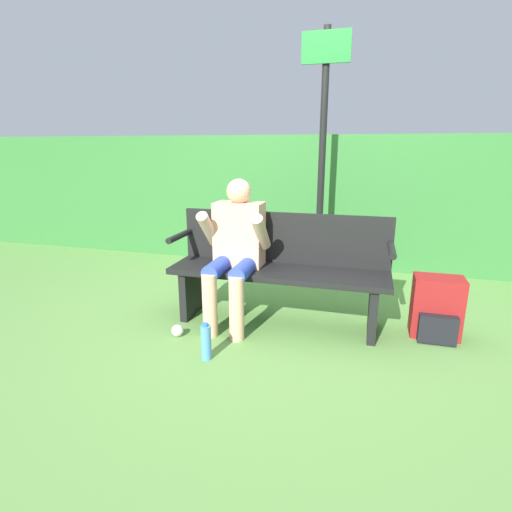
# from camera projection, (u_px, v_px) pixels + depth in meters

# --- Properties ---
(ground_plane) EXTENTS (40.00, 40.00, 0.00)m
(ground_plane) POSITION_uv_depth(u_px,v_px,m) (277.00, 323.00, 3.24)
(ground_plane) COLOR #5B8942
(hedge_back) EXTENTS (12.00, 0.48, 1.51)m
(hedge_back) POSITION_uv_depth(u_px,v_px,m) (313.00, 200.00, 4.80)
(hedge_back) COLOR #337033
(hedge_back) RESTS_ON ground
(park_bench) EXTENTS (1.71, 0.45, 0.87)m
(park_bench) POSITION_uv_depth(u_px,v_px,m) (280.00, 267.00, 3.18)
(park_bench) COLOR black
(park_bench) RESTS_ON ground
(person_seated) EXTENTS (0.51, 0.57, 1.14)m
(person_seated) POSITION_uv_depth(u_px,v_px,m) (235.00, 246.00, 3.10)
(person_seated) COLOR #DBA884
(person_seated) RESTS_ON ground
(backpack) EXTENTS (0.35, 0.29, 0.46)m
(backpack) POSITION_uv_depth(u_px,v_px,m) (437.00, 309.00, 2.95)
(backpack) COLOR maroon
(backpack) RESTS_ON ground
(water_bottle) EXTENTS (0.07, 0.07, 0.26)m
(water_bottle) POSITION_uv_depth(u_px,v_px,m) (206.00, 342.00, 2.66)
(water_bottle) COLOR #4C8CCC
(water_bottle) RESTS_ON ground
(signpost) EXTENTS (0.46, 0.09, 2.47)m
(signpost) POSITION_uv_depth(u_px,v_px,m) (323.00, 139.00, 3.96)
(signpost) COLOR black
(signpost) RESTS_ON ground
(litter_crumple) EXTENTS (0.09, 0.09, 0.09)m
(litter_crumple) POSITION_uv_depth(u_px,v_px,m) (177.00, 330.00, 3.00)
(litter_crumple) COLOR silver
(litter_crumple) RESTS_ON ground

